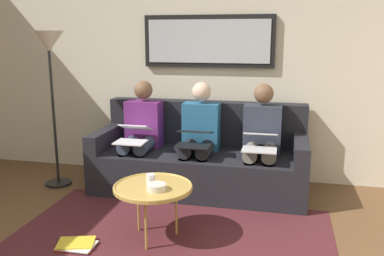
{
  "coord_description": "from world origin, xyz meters",
  "views": [
    {
      "loc": [
        -0.85,
        2.03,
        1.61
      ],
      "look_at": [
        0.0,
        -1.7,
        0.75
      ],
      "focal_mm": 38.49,
      "sensor_mm": 36.0,
      "label": 1
    }
  ],
  "objects": [
    {
      "name": "area_rug",
      "position": [
        0.0,
        -0.85,
        0.0
      ],
      "size": [
        2.6,
        1.8,
        0.01
      ],
      "primitive_type": "cube",
      "color": "#4C1E23",
      "rests_on": "ground_plane"
    },
    {
      "name": "person_left",
      "position": [
        -0.64,
        -2.05,
        0.61
      ],
      "size": [
        0.38,
        0.58,
        1.14
      ],
      "color": "#2D3342",
      "rests_on": "couch"
    },
    {
      "name": "cup",
      "position": [
        0.16,
        -0.92,
        0.49
      ],
      "size": [
        0.07,
        0.07,
        0.09
      ],
      "primitive_type": "cylinder",
      "color": "silver",
      "rests_on": "coffee_table"
    },
    {
      "name": "laptop_silver",
      "position": [
        -0.64,
        -1.81,
        0.63
      ],
      "size": [
        0.32,
        0.37,
        0.16
      ],
      "color": "silver"
    },
    {
      "name": "framed_mirror",
      "position": [
        0.0,
        -2.51,
        1.55
      ],
      "size": [
        1.45,
        0.05,
        0.57
      ],
      "color": "black"
    },
    {
      "name": "laptop_white",
      "position": [
        0.64,
        -1.82,
        0.63
      ],
      "size": [
        0.31,
        0.39,
        0.17
      ],
      "color": "white"
    },
    {
      "name": "bowl",
      "position": [
        0.08,
        -0.82,
        0.47
      ],
      "size": [
        0.15,
        0.15,
        0.05
      ],
      "primitive_type": "cylinder",
      "color": "beige",
      "rests_on": "coffee_table"
    },
    {
      "name": "coffee_table",
      "position": [
        0.14,
        -0.9,
        0.43
      ],
      "size": [
        0.63,
        0.63,
        0.46
      ],
      "color": "tan",
      "rests_on": "ground_plane"
    },
    {
      "name": "wall_rear",
      "position": [
        0.0,
        -2.6,
        1.3
      ],
      "size": [
        6.0,
        0.12,
        2.6
      ],
      "primitive_type": "cube",
      "color": "beige",
      "rests_on": "ground_plane"
    },
    {
      "name": "couch",
      "position": [
        0.0,
        -2.12,
        0.31
      ],
      "size": [
        2.2,
        0.9,
        0.9
      ],
      "color": "black",
      "rests_on": "ground_plane"
    },
    {
      "name": "laptop_black",
      "position": [
        0.0,
        -1.8,
        0.63
      ],
      "size": [
        0.33,
        0.34,
        0.14
      ],
      "color": "black"
    },
    {
      "name": "magazine_stack",
      "position": [
        0.68,
        -0.62,
        0.02
      ],
      "size": [
        0.33,
        0.27,
        0.03
      ],
      "color": "red",
      "rests_on": "ground_plane"
    },
    {
      "name": "person_middle",
      "position": [
        0.0,
        -2.05,
        0.61
      ],
      "size": [
        0.38,
        0.58,
        1.14
      ],
      "color": "#235B84",
      "rests_on": "couch"
    },
    {
      "name": "person_right",
      "position": [
        0.64,
        -2.05,
        0.61
      ],
      "size": [
        0.38,
        0.58,
        1.14
      ],
      "color": "#66236B",
      "rests_on": "couch"
    },
    {
      "name": "standing_lamp",
      "position": [
        1.55,
        -1.85,
        1.37
      ],
      "size": [
        0.32,
        0.32,
        1.66
      ],
      "color": "black",
      "rests_on": "ground_plane"
    }
  ]
}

